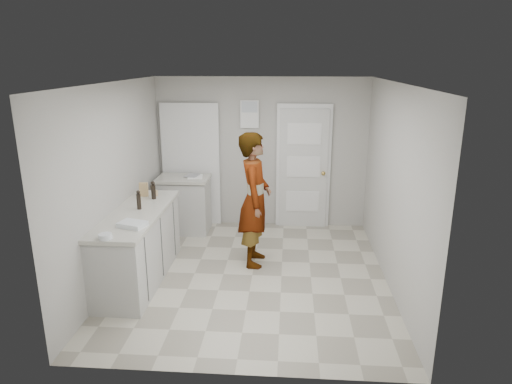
# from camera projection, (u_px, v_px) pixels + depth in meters

# --- Properties ---
(ground) EXTENTS (4.00, 4.00, 0.00)m
(ground) POSITION_uv_depth(u_px,v_px,m) (252.00, 275.00, 6.08)
(ground) COLOR gray
(ground) RESTS_ON ground
(room_shell) EXTENTS (4.00, 4.00, 4.00)m
(room_shell) POSITION_uv_depth(u_px,v_px,m) (251.00, 167.00, 7.67)
(room_shell) COLOR #A3A19A
(room_shell) RESTS_ON ground
(main_counter) EXTENTS (0.64, 1.96, 0.93)m
(main_counter) POSITION_uv_depth(u_px,v_px,m) (139.00, 248.00, 5.87)
(main_counter) COLOR #B9B9B5
(main_counter) RESTS_ON ground
(side_counter) EXTENTS (0.84, 0.61, 0.93)m
(side_counter) POSITION_uv_depth(u_px,v_px,m) (184.00, 206.00, 7.53)
(side_counter) COLOR #B9B9B5
(side_counter) RESTS_ON ground
(person) EXTENTS (0.46, 0.68, 1.85)m
(person) POSITION_uv_depth(u_px,v_px,m) (255.00, 200.00, 6.20)
(person) COLOR silver
(person) RESTS_ON ground
(cake_mix_box) EXTENTS (0.12, 0.07, 0.19)m
(cake_mix_box) POSITION_uv_depth(u_px,v_px,m) (144.00, 190.00, 6.35)
(cake_mix_box) COLOR #A88254
(cake_mix_box) RESTS_ON main_counter
(spice_jar) EXTENTS (0.05, 0.05, 0.08)m
(spice_jar) POSITION_uv_depth(u_px,v_px,m) (156.00, 193.00, 6.37)
(spice_jar) COLOR tan
(spice_jar) RESTS_ON main_counter
(oil_cruet_a) EXTENTS (0.06, 0.06, 0.25)m
(oil_cruet_a) POSITION_uv_depth(u_px,v_px,m) (153.00, 191.00, 6.22)
(oil_cruet_a) COLOR black
(oil_cruet_a) RESTS_ON main_counter
(oil_cruet_b) EXTENTS (0.06, 0.06, 0.25)m
(oil_cruet_b) POSITION_uv_depth(u_px,v_px,m) (139.00, 200.00, 5.79)
(oil_cruet_b) COLOR black
(oil_cruet_b) RESTS_ON main_counter
(baking_dish) EXTENTS (0.35, 0.29, 0.05)m
(baking_dish) POSITION_uv_depth(u_px,v_px,m) (132.00, 224.00, 5.22)
(baking_dish) COLOR silver
(baking_dish) RESTS_ON main_counter
(egg_bowl) EXTENTS (0.14, 0.14, 0.06)m
(egg_bowl) POSITION_uv_depth(u_px,v_px,m) (105.00, 236.00, 4.86)
(egg_bowl) COLOR silver
(egg_bowl) RESTS_ON main_counter
(papers) EXTENTS (0.28, 0.33, 0.01)m
(papers) POSITION_uv_depth(u_px,v_px,m) (195.00, 177.00, 7.40)
(papers) COLOR white
(papers) RESTS_ON side_counter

